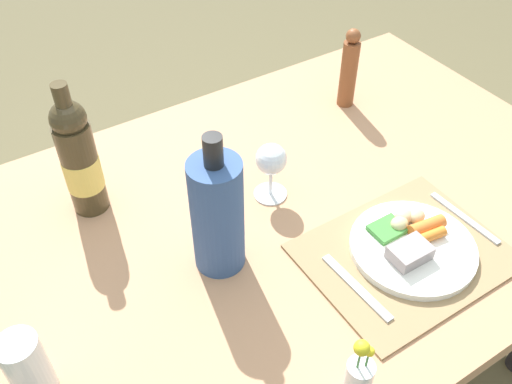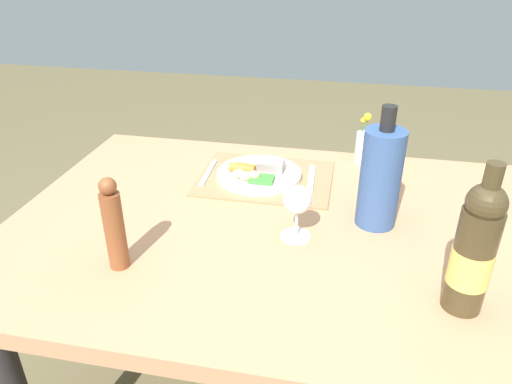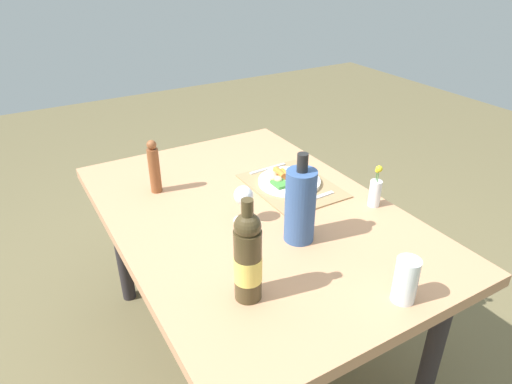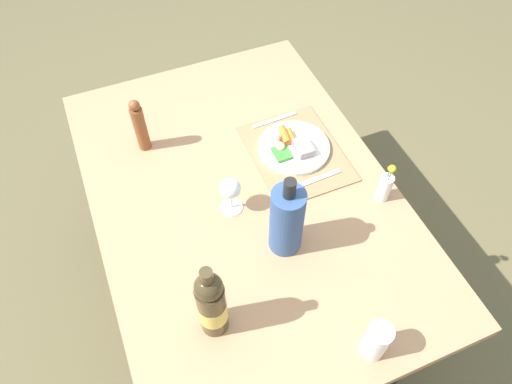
{
  "view_description": "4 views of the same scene",
  "coord_description": "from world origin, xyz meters",
  "px_view_note": "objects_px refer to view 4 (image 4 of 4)",
  "views": [
    {
      "loc": [
        -0.56,
        -0.7,
        1.58
      ],
      "look_at": [
        -0.08,
        0.06,
        0.73
      ],
      "focal_mm": 39.36,
      "sensor_mm": 36.0,
      "label": 1
    },
    {
      "loc": [
        -0.14,
        1.05,
        1.36
      ],
      "look_at": [
        0.08,
        -0.04,
        0.76
      ],
      "focal_mm": 33.77,
      "sensor_mm": 36.0,
      "label": 2
    },
    {
      "loc": [
        -1.26,
        0.72,
        1.59
      ],
      "look_at": [
        -0.05,
        0.01,
        0.81
      ],
      "focal_mm": 32.11,
      "sensor_mm": 36.0,
      "label": 3
    },
    {
      "loc": [
        -0.9,
        0.33,
        1.99
      ],
      "look_at": [
        -0.09,
        -0.01,
        0.81
      ],
      "focal_mm": 33.37,
      "sensor_mm": 36.0,
      "label": 4
    }
  ],
  "objects_px": {
    "dining_table": "(244,206)",
    "water_tumbler": "(375,342)",
    "dinner_plate": "(293,146)",
    "cooler_bottle": "(287,220)",
    "wine_glass": "(230,190)",
    "wine_bottle": "(212,304)",
    "knife": "(275,120)",
    "fork": "(317,179)",
    "pepper_mill": "(140,126)",
    "flower_vase": "(385,186)"
  },
  "relations": [
    {
      "from": "dining_table",
      "to": "flower_vase",
      "type": "bearing_deg",
      "value": -114.37
    },
    {
      "from": "wine_glass",
      "to": "cooler_bottle",
      "type": "height_order",
      "value": "cooler_bottle"
    },
    {
      "from": "dinner_plate",
      "to": "flower_vase",
      "type": "relative_size",
      "value": 1.51
    },
    {
      "from": "dining_table",
      "to": "dinner_plate",
      "type": "height_order",
      "value": "dinner_plate"
    },
    {
      "from": "pepper_mill",
      "to": "wine_glass",
      "type": "bearing_deg",
      "value": -152.48
    },
    {
      "from": "cooler_bottle",
      "to": "wine_bottle",
      "type": "relative_size",
      "value": 0.99
    },
    {
      "from": "wine_bottle",
      "to": "water_tumbler",
      "type": "xyz_separation_m",
      "value": [
        -0.23,
        -0.37,
        -0.08
      ]
    },
    {
      "from": "wine_glass",
      "to": "cooler_bottle",
      "type": "relative_size",
      "value": 0.45
    },
    {
      "from": "knife",
      "to": "wine_bottle",
      "type": "relative_size",
      "value": 0.57
    },
    {
      "from": "knife",
      "to": "cooler_bottle",
      "type": "relative_size",
      "value": 0.58
    },
    {
      "from": "flower_vase",
      "to": "wine_glass",
      "type": "distance_m",
      "value": 0.5
    },
    {
      "from": "dining_table",
      "to": "water_tumbler",
      "type": "relative_size",
      "value": 10.48
    },
    {
      "from": "wine_bottle",
      "to": "water_tumbler",
      "type": "bearing_deg",
      "value": -121.99
    },
    {
      "from": "flower_vase",
      "to": "wine_glass",
      "type": "bearing_deg",
      "value": 72.36
    },
    {
      "from": "flower_vase",
      "to": "wine_glass",
      "type": "height_order",
      "value": "flower_vase"
    },
    {
      "from": "cooler_bottle",
      "to": "dinner_plate",
      "type": "bearing_deg",
      "value": -28.7
    },
    {
      "from": "wine_glass",
      "to": "water_tumbler",
      "type": "distance_m",
      "value": 0.61
    },
    {
      "from": "fork",
      "to": "water_tumbler",
      "type": "relative_size",
      "value": 1.36
    },
    {
      "from": "dinner_plate",
      "to": "wine_glass",
      "type": "xyz_separation_m",
      "value": [
        -0.15,
        0.29,
        0.08
      ]
    },
    {
      "from": "knife",
      "to": "pepper_mill",
      "type": "relative_size",
      "value": 0.82
    },
    {
      "from": "wine_glass",
      "to": "wine_bottle",
      "type": "distance_m",
      "value": 0.4
    },
    {
      "from": "fork",
      "to": "pepper_mill",
      "type": "distance_m",
      "value": 0.64
    },
    {
      "from": "dining_table",
      "to": "dinner_plate",
      "type": "bearing_deg",
      "value": -64.08
    },
    {
      "from": "knife",
      "to": "wine_bottle",
      "type": "height_order",
      "value": "wine_bottle"
    },
    {
      "from": "knife",
      "to": "wine_glass",
      "type": "bearing_deg",
      "value": 134.06
    },
    {
      "from": "fork",
      "to": "wine_glass",
      "type": "xyz_separation_m",
      "value": [
        0.01,
        0.31,
        0.09
      ]
    },
    {
      "from": "pepper_mill",
      "to": "dining_table",
      "type": "bearing_deg",
      "value": -142.9
    },
    {
      "from": "wine_glass",
      "to": "pepper_mill",
      "type": "height_order",
      "value": "pepper_mill"
    },
    {
      "from": "knife",
      "to": "fork",
      "type": "bearing_deg",
      "value": -179.2
    },
    {
      "from": "dining_table",
      "to": "wine_glass",
      "type": "height_order",
      "value": "wine_glass"
    },
    {
      "from": "knife",
      "to": "wine_bottle",
      "type": "distance_m",
      "value": 0.83
    },
    {
      "from": "dinner_plate",
      "to": "cooler_bottle",
      "type": "xyz_separation_m",
      "value": [
        -0.34,
        0.19,
        0.11
      ]
    },
    {
      "from": "dinner_plate",
      "to": "fork",
      "type": "xyz_separation_m",
      "value": [
        -0.16,
        -0.02,
        -0.01
      ]
    },
    {
      "from": "knife",
      "to": "water_tumbler",
      "type": "relative_size",
      "value": 1.33
    },
    {
      "from": "dinner_plate",
      "to": "pepper_mill",
      "type": "bearing_deg",
      "value": 65.71
    },
    {
      "from": "dinner_plate",
      "to": "wine_bottle",
      "type": "height_order",
      "value": "wine_bottle"
    },
    {
      "from": "flower_vase",
      "to": "pepper_mill",
      "type": "relative_size",
      "value": 0.77
    },
    {
      "from": "dining_table",
      "to": "cooler_bottle",
      "type": "xyz_separation_m",
      "value": [
        -0.23,
        -0.05,
        0.21
      ]
    },
    {
      "from": "wine_glass",
      "to": "pepper_mill",
      "type": "relative_size",
      "value": 0.64
    },
    {
      "from": "dinner_plate",
      "to": "flower_vase",
      "type": "height_order",
      "value": "flower_vase"
    },
    {
      "from": "fork",
      "to": "knife",
      "type": "xyz_separation_m",
      "value": [
        0.32,
        0.02,
        0.0
      ]
    },
    {
      "from": "dinner_plate",
      "to": "flower_vase",
      "type": "bearing_deg",
      "value": -148.58
    },
    {
      "from": "flower_vase",
      "to": "wine_bottle",
      "type": "relative_size",
      "value": 0.54
    },
    {
      "from": "pepper_mill",
      "to": "wine_bottle",
      "type": "height_order",
      "value": "wine_bottle"
    },
    {
      "from": "dining_table",
      "to": "pepper_mill",
      "type": "bearing_deg",
      "value": 37.1
    },
    {
      "from": "dining_table",
      "to": "cooler_bottle",
      "type": "height_order",
      "value": "cooler_bottle"
    },
    {
      "from": "fork",
      "to": "flower_vase",
      "type": "distance_m",
      "value": 0.23
    },
    {
      "from": "fork",
      "to": "wine_bottle",
      "type": "distance_m",
      "value": 0.62
    },
    {
      "from": "flower_vase",
      "to": "pepper_mill",
      "type": "height_order",
      "value": "pepper_mill"
    },
    {
      "from": "dinner_plate",
      "to": "cooler_bottle",
      "type": "relative_size",
      "value": 0.82
    }
  ]
}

